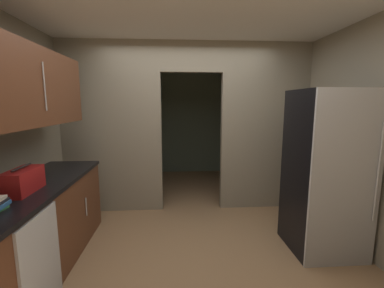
% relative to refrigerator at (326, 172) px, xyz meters
% --- Properties ---
extents(ground, '(20.00, 20.00, 0.00)m').
position_rel_refrigerator_xyz_m(ground, '(-1.48, -0.14, -0.91)').
color(ground, '#93704C').
extents(kitchen_overhead_slab, '(4.17, 6.84, 0.06)m').
position_rel_refrigerator_xyz_m(kitchen_overhead_slab, '(-1.48, 0.29, 1.70)').
color(kitchen_overhead_slab, silver).
extents(kitchen_partition, '(3.77, 0.12, 2.58)m').
position_rel_refrigerator_xyz_m(kitchen_partition, '(-1.50, 1.28, 0.44)').
color(kitchen_partition, gray).
rests_on(kitchen_partition, ground).
extents(adjoining_room_shell, '(3.77, 2.32, 2.58)m').
position_rel_refrigerator_xyz_m(adjoining_room_shell, '(-1.48, 2.93, 0.38)').
color(adjoining_room_shell, slate).
rests_on(adjoining_room_shell, ground).
extents(refrigerator, '(0.73, 0.73, 1.82)m').
position_rel_refrigerator_xyz_m(refrigerator, '(0.00, 0.00, 0.00)').
color(refrigerator, black).
rests_on(refrigerator, ground).
extents(lower_cabinet_run, '(0.65, 2.06, 0.89)m').
position_rel_refrigerator_xyz_m(lower_cabinet_run, '(-3.04, -0.18, -0.46)').
color(lower_cabinet_run, brown).
rests_on(lower_cabinet_run, ground).
extents(dishwasher, '(0.02, 0.56, 0.83)m').
position_rel_refrigerator_xyz_m(dishwasher, '(-2.73, -0.76, -0.49)').
color(dishwasher, '#B7BABC').
rests_on(dishwasher, ground).
extents(upper_cabinet_counterside, '(0.36, 1.85, 0.73)m').
position_rel_refrigerator_xyz_m(upper_cabinet_counterside, '(-3.04, -0.18, 0.91)').
color(upper_cabinet_counterside, brown).
extents(boombox, '(0.20, 0.40, 0.23)m').
position_rel_refrigerator_xyz_m(boombox, '(-3.02, -0.40, 0.09)').
color(boombox, maroon).
rests_on(boombox, lower_cabinet_run).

